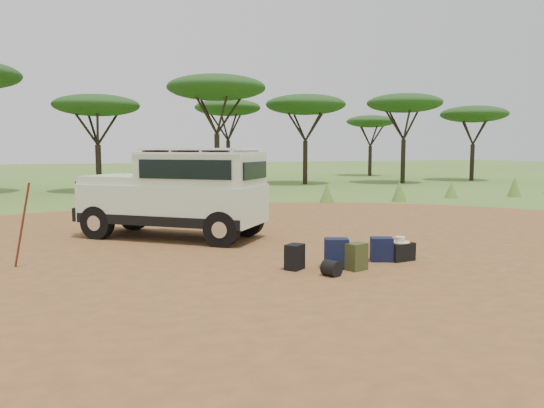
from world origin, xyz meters
name	(u,v)px	position (x,y,z in m)	size (l,w,h in m)	color
ground	(272,258)	(0.00, 0.00, 0.00)	(140.00, 140.00, 0.00)	#51792B
dirt_clearing	(272,258)	(0.00, 0.00, 0.00)	(23.00, 23.00, 0.01)	brown
grass_fringe	(182,199)	(0.12, 8.67, 0.40)	(36.60, 1.60, 0.90)	#51792B
acacia_treeline	(148,98)	(0.75, 19.81, 4.87)	(46.70, 13.20, 6.26)	black
safari_vehicle	(179,195)	(-1.20, 3.04, 1.04)	(4.47, 4.19, 2.16)	silver
walking_staff	(22,226)	(-4.49, 0.83, 0.78)	(0.04, 0.04, 1.62)	brown
backpack_black	(295,257)	(-0.01, -1.08, 0.23)	(0.34, 0.25, 0.46)	black
backpack_navy	(336,254)	(0.72, -1.28, 0.27)	(0.42, 0.30, 0.55)	#121939
backpack_olive	(356,257)	(0.99, -1.53, 0.24)	(0.35, 0.25, 0.49)	#3D421E
duffel_navy	(382,249)	(1.83, -1.05, 0.23)	(0.41, 0.31, 0.46)	#121939
hard_case	(400,252)	(2.19, -1.13, 0.18)	(0.50, 0.36, 0.36)	black
stuff_sack	(331,268)	(0.37, -1.75, 0.14)	(0.27, 0.27, 0.27)	black
safari_hat	(400,240)	(2.19, -1.13, 0.40)	(0.38, 0.38, 0.11)	beige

